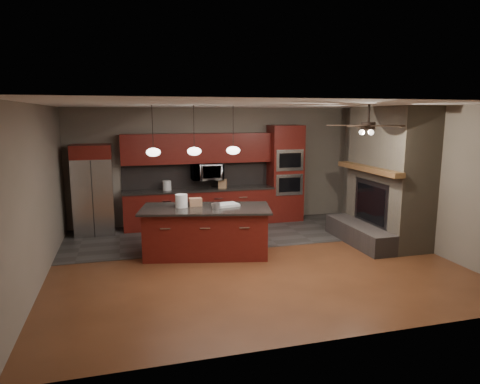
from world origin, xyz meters
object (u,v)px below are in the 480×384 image
object	(u,v)px
counter_bucket	(167,185)
cardboard_box	(195,202)
microwave	(207,171)
paint_tray	(226,205)
refrigerator	(93,190)
white_bucket	(181,201)
kitchen_island	(206,231)
oven_tower	(285,173)
counter_box	(223,184)
paint_can	(216,206)

from	to	relation	value
counter_bucket	cardboard_box	bearing A→B (deg)	-80.52
microwave	counter_bucket	bearing A→B (deg)	-177.01
paint_tray	counter_bucket	size ratio (longest dim) A/B	2.06
refrigerator	white_bucket	distance (m)	2.60
kitchen_island	oven_tower	bearing A→B (deg)	54.61
microwave	paint_tray	xyz separation A→B (m)	(-0.07, -2.22, -0.36)
oven_tower	counter_bucket	distance (m)	2.94
cardboard_box	paint_tray	bearing A→B (deg)	-16.69
counter_box	kitchen_island	bearing A→B (deg)	-91.04
paint_can	cardboard_box	xyz separation A→B (m)	(-0.33, 0.34, 0.02)
microwave	refrigerator	distance (m)	2.60
refrigerator	paint_tray	bearing A→B (deg)	-39.70
microwave	paint_can	xyz separation A→B (m)	(-0.29, -2.39, -0.33)
microwave	cardboard_box	world-z (taller)	microwave
counter_bucket	paint_tray	bearing A→B (deg)	-67.73
microwave	paint_can	size ratio (longest dim) A/B	4.72
refrigerator	counter_box	distance (m)	2.94
microwave	paint_tray	bearing A→B (deg)	-91.75
oven_tower	paint_tray	bearing A→B (deg)	-133.39
microwave	refrigerator	size ratio (longest dim) A/B	0.37
counter_bucket	counter_box	distance (m)	1.32
paint_can	kitchen_island	bearing A→B (deg)	141.29
paint_tray	counter_bucket	xyz separation A→B (m)	(-0.89, 2.17, 0.07)
refrigerator	white_bucket	bearing A→B (deg)	-49.46
kitchen_island	cardboard_box	xyz separation A→B (m)	(-0.16, 0.20, 0.53)
refrigerator	paint_can	distance (m)	3.22
kitchen_island	cardboard_box	size ratio (longest dim) A/B	10.94
paint_tray	refrigerator	bearing A→B (deg)	129.51
white_bucket	counter_bucket	distance (m)	2.05
kitchen_island	counter_bucket	xyz separation A→B (m)	(-0.49, 2.20, 0.55)
counter_bucket	kitchen_island	bearing A→B (deg)	-77.39
refrigerator	counter_box	xyz separation A→B (m)	(2.94, 0.03, 0.01)
paint_tray	counter_box	size ratio (longest dim) A/B	2.14
kitchen_island	counter_bucket	bearing A→B (deg)	115.23
microwave	kitchen_island	bearing A→B (deg)	-101.62
paint_tray	cardboard_box	distance (m)	0.58
white_bucket	counter_bucket	bearing A→B (deg)	91.71
kitchen_island	white_bucket	size ratio (longest dim) A/B	10.54
oven_tower	microwave	distance (m)	1.98
counter_bucket	counter_box	size ratio (longest dim) A/B	1.04
kitchen_island	paint_can	distance (m)	0.55
microwave	refrigerator	bearing A→B (deg)	-177.09
paint_tray	white_bucket	bearing A→B (deg)	161.31
refrigerator	paint_can	world-z (taller)	refrigerator
white_bucket	refrigerator	bearing A→B (deg)	130.54
white_bucket	cardboard_box	distance (m)	0.28
microwave	counter_bucket	size ratio (longest dim) A/B	3.28
refrigerator	oven_tower	bearing A→B (deg)	0.93
counter_bucket	microwave	bearing A→B (deg)	2.99
paint_tray	paint_can	bearing A→B (deg)	-152.46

